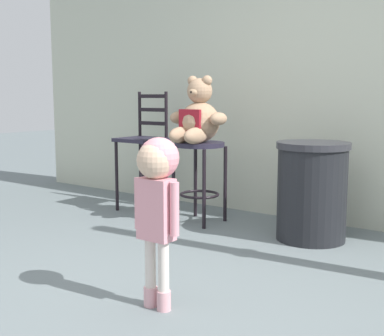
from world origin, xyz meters
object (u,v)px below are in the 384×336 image
(teddy_bear, at_px, (198,118))
(trash_bin, at_px, (312,191))
(bar_chair_empty, at_px, (143,144))
(bar_stool_with_teddy, at_px, (200,164))
(child_walking, at_px, (157,186))

(teddy_bear, relative_size, trash_bin, 0.75)
(trash_bin, height_order, bar_chair_empty, bar_chair_empty)
(teddy_bear, xyz_separation_m, trash_bin, (1.03, 0.09, -0.54))
(bar_chair_empty, bearing_deg, teddy_bear, -10.03)
(teddy_bear, bearing_deg, bar_stool_with_teddy, 90.00)
(trash_bin, bearing_deg, bar_chair_empty, 178.58)
(child_walking, bearing_deg, bar_chair_empty, -141.53)
(teddy_bear, xyz_separation_m, child_walking, (0.90, -1.62, -0.27))
(teddy_bear, bearing_deg, bar_chair_empty, 169.97)
(bar_chair_empty, bearing_deg, child_walking, -46.58)
(bar_stool_with_teddy, relative_size, child_walking, 0.79)
(bar_stool_with_teddy, xyz_separation_m, teddy_bear, (-0.00, -0.03, 0.40))
(child_walking, bearing_deg, bar_stool_with_teddy, -156.12)
(bar_stool_with_teddy, relative_size, trash_bin, 0.93)
(bar_stool_with_teddy, height_order, bar_chair_empty, bar_chair_empty)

